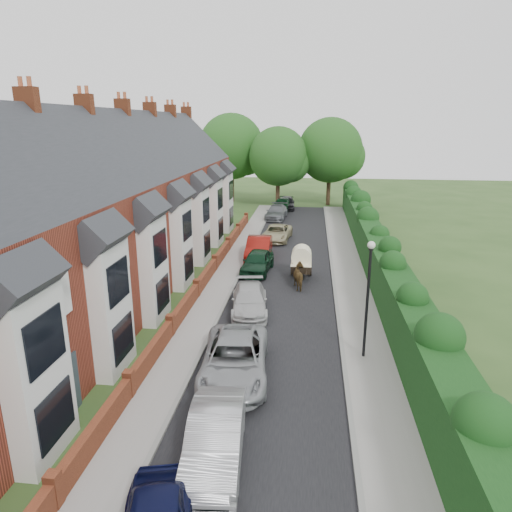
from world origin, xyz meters
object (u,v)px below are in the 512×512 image
(car_beige, at_px, (277,233))
(car_silver_a, at_px, (215,438))
(car_silver_b, at_px, (235,359))
(car_green, at_px, (257,262))
(horse, at_px, (300,277))
(lamppost, at_px, (368,286))
(car_red, at_px, (259,248))
(car_white, at_px, (249,300))
(car_black, at_px, (287,203))
(horse_cart, at_px, (301,260))
(car_grey, at_px, (277,212))

(car_beige, bearing_deg, car_silver_a, -84.00)
(car_silver_b, height_order, car_green, car_silver_b)
(horse, bearing_deg, lamppost, 93.52)
(car_silver_a, distance_m, car_red, 20.95)
(car_silver_a, xyz_separation_m, car_white, (-0.49, 11.07, -0.09))
(car_black, distance_m, horse_cart, 24.54)
(car_red, xyz_separation_m, horse_cart, (3.21, -4.03, 0.43))
(horse_cart, bearing_deg, car_red, 128.54)
(car_white, distance_m, car_red, 9.87)
(car_white, bearing_deg, car_red, 86.24)
(car_green, bearing_deg, car_silver_b, -81.88)
(lamppost, height_order, car_red, lamppost)
(car_silver_b, relative_size, horse, 3.12)
(horse, bearing_deg, car_grey, -97.51)
(car_beige, height_order, car_grey, car_grey)
(car_beige, height_order, horse_cart, horse_cart)
(car_red, bearing_deg, horse, -62.74)
(car_beige, bearing_deg, car_silver_b, -84.40)
(car_beige, bearing_deg, lamppost, -69.70)
(lamppost, xyz_separation_m, horse_cart, (-2.92, 10.17, -2.07))
(car_white, relative_size, car_grey, 0.93)
(car_black, bearing_deg, car_silver_b, -92.76)
(car_beige, distance_m, horse_cart, 9.92)
(car_red, height_order, horse_cart, horse_cart)
(car_green, bearing_deg, car_red, 100.07)
(car_white, xyz_separation_m, horse_cart, (2.57, 5.82, 0.57))
(car_green, distance_m, car_beige, 8.81)
(horse, relative_size, horse_cart, 0.59)
(horse_cart, bearing_deg, car_black, 95.32)
(lamppost, height_order, car_silver_b, lamppost)
(car_white, bearing_deg, horse_cart, 58.72)
(horse_cart, bearing_deg, car_green, 164.07)
(car_green, bearing_deg, car_white, -81.62)
(car_grey, bearing_deg, car_white, -85.10)
(car_silver_b, bearing_deg, car_green, 87.90)
(car_red, bearing_deg, lamppost, -67.78)
(lamppost, distance_m, car_silver_a, 8.75)
(car_silver_b, bearing_deg, car_white, 87.62)
(car_grey, xyz_separation_m, horse_cart, (3.04, -18.61, 0.53))
(car_grey, xyz_separation_m, horse, (3.04, -20.52, 0.04))
(lamppost, bearing_deg, car_beige, 104.79)
(car_green, distance_m, horse_cart, 3.09)
(car_silver_a, bearing_deg, car_white, 87.29)
(car_white, height_order, car_beige, car_white)
(car_silver_b, height_order, car_black, car_silver_b)
(car_silver_a, distance_m, car_green, 17.75)
(car_silver_a, relative_size, horse, 2.58)
(car_green, bearing_deg, car_beige, 91.11)
(car_beige, bearing_deg, car_grey, 100.21)
(car_silver_a, height_order, car_white, car_silver_a)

